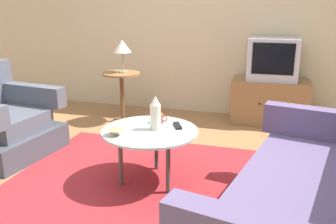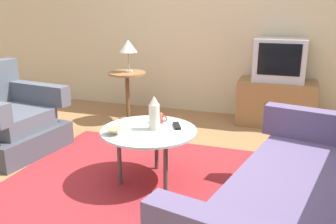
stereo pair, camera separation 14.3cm
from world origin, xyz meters
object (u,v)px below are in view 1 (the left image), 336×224
at_px(mug, 159,118).
at_px(bowl, 116,132).
at_px(table_lamp, 122,47).
at_px(tv_remote_dark, 178,126).
at_px(side_table, 122,87).
at_px(armchair, 0,124).
at_px(coffee_table, 150,134).
at_px(couch, 315,208).
at_px(tv_stand, 270,102).
at_px(vase, 155,114).
at_px(television, 273,59).

height_order(mug, bowl, mug).
distance_m(table_lamp, tv_remote_dark, 1.76).
bearing_deg(side_table, armchair, -121.31).
height_order(coffee_table, table_lamp, table_lamp).
xyz_separation_m(side_table, bowl, (0.65, -1.65, 0.04)).
height_order(side_table, table_lamp, table_lamp).
relative_size(coffee_table, mug, 6.24).
bearing_deg(side_table, bowl, -68.47).
bearing_deg(tv_remote_dark, couch, -149.66).
distance_m(couch, tv_stand, 2.50).
height_order(armchair, tv_remote_dark, armchair).
bearing_deg(vase, armchair, 174.46).
bearing_deg(table_lamp, mug, -55.99).
relative_size(side_table, mug, 4.98).
distance_m(side_table, mug, 1.54).
bearing_deg(side_table, mug, -55.05).
bearing_deg(bowl, tv_stand, 61.65).
height_order(side_table, tv_remote_dark, side_table).
bearing_deg(vase, tv_remote_dark, 36.46).
xyz_separation_m(armchair, tv_stand, (2.56, 1.72, -0.02)).
relative_size(armchair, side_table, 1.57).
distance_m(side_table, tv_stand, 1.85).
xyz_separation_m(coffee_table, tv_stand, (0.92, 1.91, -0.15)).
height_order(coffee_table, bowl, bowl).
bearing_deg(vase, mug, 99.54).
bearing_deg(tv_remote_dark, table_lamp, 12.68).
bearing_deg(bowl, armchair, 165.00).
xyz_separation_m(couch, tv_remote_dark, (-1.04, 0.71, 0.19)).
relative_size(armchair, vase, 3.51).
bearing_deg(mug, couch, -32.16).
distance_m(mug, bowl, 0.46).
bearing_deg(side_table, vase, -57.64).
height_order(table_lamp, mug, table_lamp).
relative_size(couch, table_lamp, 5.14).
height_order(tv_stand, television, television).
bearing_deg(armchair, television, 131.11).
bearing_deg(tv_stand, mug, -117.98).
relative_size(vase, mug, 2.23).
distance_m(couch, coffee_table, 1.37).
relative_size(armchair, tv_remote_dark, 5.96).
height_order(television, table_lamp, television).
bearing_deg(armchair, table_lamp, 155.57).
xyz_separation_m(television, vase, (-0.88, -1.89, -0.21)).
xyz_separation_m(armchair, vase, (1.68, -0.16, 0.30)).
relative_size(table_lamp, bowl, 2.89).
relative_size(side_table, vase, 2.23).
bearing_deg(mug, armchair, -179.55).
height_order(armchair, table_lamp, table_lamp).
distance_m(side_table, tv_remote_dark, 1.70).
height_order(coffee_table, television, television).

